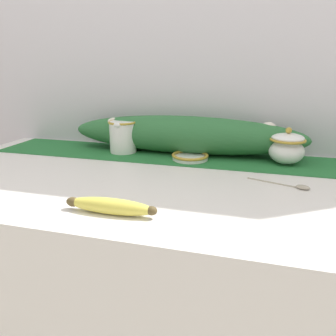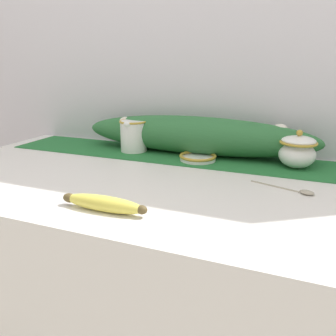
{
  "view_description": "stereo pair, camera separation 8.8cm",
  "coord_description": "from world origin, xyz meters",
  "px_view_note": "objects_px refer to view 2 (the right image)",
  "views": [
    {
      "loc": [
        0.26,
        -0.87,
        1.19
      ],
      "look_at": [
        0.03,
        -0.06,
        0.93
      ],
      "focal_mm": 35.0,
      "sensor_mm": 36.0,
      "label": 1
    },
    {
      "loc": [
        0.34,
        -0.84,
        1.19
      ],
      "look_at": [
        0.03,
        -0.06,
        0.93
      ],
      "focal_mm": 35.0,
      "sensor_mm": 36.0,
      "label": 2
    }
  ],
  "objects_px": {
    "cream_pitcher": "(134,135)",
    "sugar_bowl": "(297,151)",
    "banana": "(103,203)",
    "small_dish": "(198,157)",
    "spoon": "(302,191)"
  },
  "relations": [
    {
      "from": "sugar_bowl",
      "to": "small_dish",
      "type": "height_order",
      "value": "sugar_bowl"
    },
    {
      "from": "small_dish",
      "to": "banana",
      "type": "distance_m",
      "value": 0.48
    },
    {
      "from": "small_dish",
      "to": "spoon",
      "type": "relative_size",
      "value": 0.76
    },
    {
      "from": "banana",
      "to": "spoon",
      "type": "xyz_separation_m",
      "value": [
        0.42,
        0.28,
        -0.01
      ]
    },
    {
      "from": "sugar_bowl",
      "to": "banana",
      "type": "distance_m",
      "value": 0.64
    },
    {
      "from": "sugar_bowl",
      "to": "small_dish",
      "type": "distance_m",
      "value": 0.32
    },
    {
      "from": "cream_pitcher",
      "to": "sugar_bowl",
      "type": "relative_size",
      "value": 1.02
    },
    {
      "from": "cream_pitcher",
      "to": "sugar_bowl",
      "type": "height_order",
      "value": "sugar_bowl"
    },
    {
      "from": "cream_pitcher",
      "to": "sugar_bowl",
      "type": "distance_m",
      "value": 0.58
    },
    {
      "from": "cream_pitcher",
      "to": "spoon",
      "type": "bearing_deg",
      "value": -20.72
    },
    {
      "from": "sugar_bowl",
      "to": "spoon",
      "type": "relative_size",
      "value": 0.72
    },
    {
      "from": "cream_pitcher",
      "to": "spoon",
      "type": "distance_m",
      "value": 0.64
    },
    {
      "from": "sugar_bowl",
      "to": "banana",
      "type": "xyz_separation_m",
      "value": [
        -0.4,
        -0.51,
        -0.04
      ]
    },
    {
      "from": "cream_pitcher",
      "to": "banana",
      "type": "height_order",
      "value": "cream_pitcher"
    },
    {
      "from": "banana",
      "to": "spoon",
      "type": "height_order",
      "value": "banana"
    }
  ]
}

